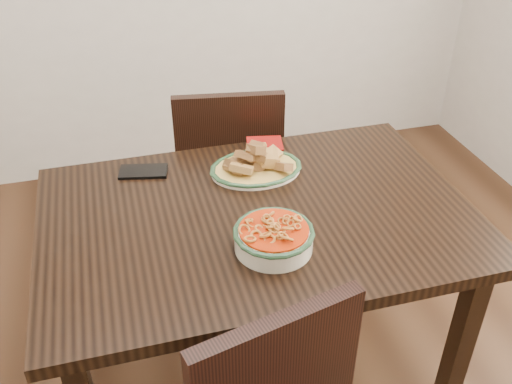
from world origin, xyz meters
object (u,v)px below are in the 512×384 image
object	(u,v)px
dining_table	(258,235)
smartphone	(143,171)
noodle_bowl	(274,235)
fish_plate	(256,160)
chair_far	(229,170)

from	to	relation	value
dining_table	smartphone	distance (m)	0.45
noodle_bowl	smartphone	world-z (taller)	noodle_bowl
dining_table	fish_plate	world-z (taller)	fish_plate
fish_plate	smartphone	size ratio (longest dim) A/B	1.91
chair_far	noodle_bowl	size ratio (longest dim) A/B	3.94
dining_table	chair_far	distance (m)	0.68
chair_far	fish_plate	xyz separation A→B (m)	(-0.00, -0.43, 0.30)
chair_far	noodle_bowl	bearing A→B (deg)	94.67
noodle_bowl	smartphone	xyz separation A→B (m)	(-0.30, 0.49, -0.04)
smartphone	chair_far	bearing A→B (deg)	54.75
dining_table	fish_plate	size ratio (longest dim) A/B	4.29
dining_table	smartphone	size ratio (longest dim) A/B	8.19
dining_table	noodle_bowl	size ratio (longest dim) A/B	5.73
dining_table	smartphone	world-z (taller)	smartphone
fish_plate	smartphone	xyz separation A→B (m)	(-0.36, 0.09, -0.04)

